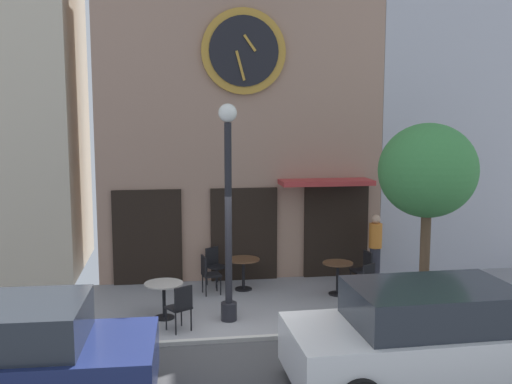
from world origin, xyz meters
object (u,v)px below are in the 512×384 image
(cafe_table_near_door, at_px, (164,292))
(cafe_chair_right_end, at_px, (365,280))
(street_lamp, at_px, (228,213))
(cafe_chair_under_awning, at_px, (215,263))
(cafe_chair_mid_row, at_px, (364,267))
(cafe_table_center_left, at_px, (338,272))
(cafe_chair_corner, at_px, (208,272))
(pedestrian_orange, at_px, (375,247))
(parked_car_white, at_px, (431,337))
(cafe_chair_facing_wall, at_px, (181,305))
(cafe_table_center_right, at_px, (243,267))
(street_tree, at_px, (428,172))

(cafe_table_near_door, bearing_deg, cafe_chair_right_end, 3.43)
(street_lamp, bearing_deg, cafe_chair_under_awning, 91.83)
(cafe_table_near_door, relative_size, cafe_chair_mid_row, 0.87)
(cafe_table_center_left, relative_size, cafe_chair_right_end, 0.83)
(cafe_table_center_left, bearing_deg, cafe_chair_under_awning, 155.59)
(cafe_chair_corner, bearing_deg, pedestrian_orange, 5.90)
(parked_car_white, bearing_deg, cafe_chair_right_end, 85.45)
(cafe_chair_facing_wall, bearing_deg, cafe_table_center_right, 58.70)
(street_tree, relative_size, cafe_table_center_left, 5.22)
(cafe_chair_mid_row, distance_m, parked_car_white, 4.95)
(cafe_chair_facing_wall, xyz_separation_m, cafe_chair_under_awning, (0.88, 3.02, 0.00))
(cafe_chair_facing_wall, bearing_deg, parked_car_white, -37.20)
(cafe_chair_corner, bearing_deg, cafe_chair_under_awning, 74.35)
(cafe_table_center_right, bearing_deg, cafe_table_near_door, -137.23)
(cafe_table_near_door, height_order, cafe_chair_corner, cafe_chair_corner)
(cafe_chair_right_end, height_order, parked_car_white, parked_car_white)
(cafe_chair_corner, xyz_separation_m, pedestrian_orange, (4.13, 0.43, 0.33))
(cafe_chair_mid_row, xyz_separation_m, parked_car_white, (-0.65, -4.90, 0.23))
(cafe_table_near_door, distance_m, cafe_chair_facing_wall, 0.85)
(cafe_table_center_right, height_order, parked_car_white, parked_car_white)
(cafe_chair_under_awning, bearing_deg, cafe_chair_mid_row, -14.77)
(cafe_chair_right_end, bearing_deg, cafe_chair_under_awning, 147.48)
(pedestrian_orange, bearing_deg, cafe_chair_right_end, -116.79)
(cafe_table_center_left, height_order, cafe_chair_mid_row, cafe_chair_mid_row)
(cafe_chair_corner, bearing_deg, street_tree, -27.42)
(cafe_table_center_left, xyz_separation_m, parked_car_white, (0.08, -4.58, 0.24))
(cafe_chair_right_end, bearing_deg, cafe_table_center_left, 117.34)
(cafe_chair_mid_row, height_order, parked_car_white, parked_car_white)
(cafe_chair_mid_row, distance_m, cafe_chair_right_end, 1.12)
(street_lamp, bearing_deg, cafe_chair_mid_row, 25.86)
(street_tree, height_order, cafe_chair_under_awning, street_tree)
(street_lamp, height_order, cafe_chair_corner, street_lamp)
(street_lamp, bearing_deg, cafe_chair_right_end, 10.60)
(cafe_chair_right_end, height_order, pedestrian_orange, pedestrian_orange)
(cafe_chair_corner, xyz_separation_m, parked_car_white, (3.00, -5.04, 0.23))
(cafe_table_near_door, bearing_deg, cafe_table_center_right, 42.77)
(cafe_chair_facing_wall, height_order, cafe_chair_under_awning, same)
(street_lamp, xyz_separation_m, street_tree, (3.90, -0.41, 0.78))
(cafe_chair_facing_wall, height_order, cafe_chair_right_end, same)
(cafe_chair_corner, bearing_deg, cafe_chair_right_end, -20.05)
(pedestrian_orange, bearing_deg, cafe_table_center_right, -176.52)
(cafe_table_center_right, xyz_separation_m, cafe_chair_under_awning, (-0.63, 0.54, -0.02))
(cafe_table_center_right, relative_size, cafe_chair_corner, 0.85)
(cafe_chair_under_awning, relative_size, pedestrian_orange, 0.54)
(cafe_table_center_right, relative_size, parked_car_white, 0.18)
(cafe_table_center_left, relative_size, pedestrian_orange, 0.45)
(cafe_chair_right_end, distance_m, cafe_chair_under_awning, 3.67)
(street_lamp, xyz_separation_m, pedestrian_orange, (3.83, 2.20, -1.32))
(cafe_chair_mid_row, bearing_deg, cafe_table_near_door, -164.09)
(cafe_chair_corner, distance_m, parked_car_white, 5.87)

